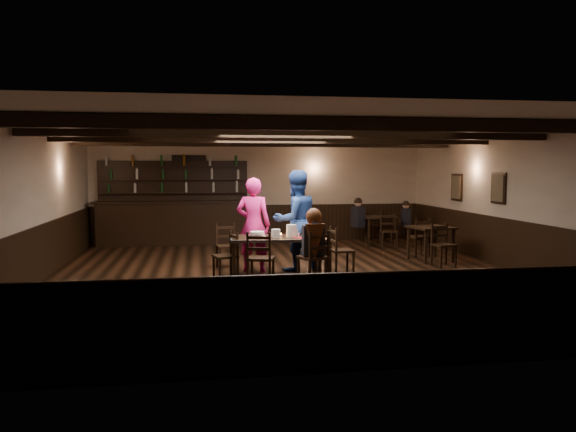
{
  "coord_description": "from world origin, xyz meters",
  "views": [
    {
      "loc": [
        -1.64,
        -10.26,
        2.03
      ],
      "look_at": [
        0.02,
        0.2,
        1.11
      ],
      "focal_mm": 35.0,
      "sensor_mm": 36.0,
      "label": 1
    }
  ],
  "objects": [
    {
      "name": "salt_shaker",
      "position": [
        0.14,
        -0.26,
        0.8
      ],
      "size": [
        0.04,
        0.04,
        0.09
      ],
      "primitive_type": "cylinder",
      "color": "silver",
      "rests_on": "dining_table"
    },
    {
      "name": "back_table_a",
      "position": [
        3.31,
        1.18,
        0.65
      ],
      "size": [
        0.95,
        0.95,
        0.75
      ],
      "color": "black",
      "rests_on": "ground"
    },
    {
      "name": "bar_counter",
      "position": [
        -2.3,
        4.72,
        0.73
      ],
      "size": [
        4.09,
        0.7,
        2.2
      ],
      "color": "black",
      "rests_on": "ground"
    },
    {
      "name": "bg_patron_left",
      "position": [
        2.46,
        3.89,
        0.85
      ],
      "size": [
        0.3,
        0.41,
        0.77
      ],
      "color": "black",
      "rests_on": "ground"
    },
    {
      "name": "seated_person",
      "position": [
        0.29,
        -0.88,
        0.87
      ],
      "size": [
        0.37,
        0.55,
        0.9
      ],
      "color": "black",
      "rests_on": "ground"
    },
    {
      "name": "pepper_shaker",
      "position": [
        0.15,
        -0.21,
        0.79
      ],
      "size": [
        0.03,
        0.03,
        0.08
      ],
      "primitive_type": "cylinder",
      "color": "#A5A8AD",
      "rests_on": "dining_table"
    },
    {
      "name": "man_blue",
      "position": [
        0.22,
        0.51,
        0.98
      ],
      "size": [
        1.15,
        1.02,
        1.97
      ],
      "primitive_type": "imported",
      "rotation": [
        0.0,
        0.0,
        3.49
      ],
      "color": "navy",
      "rests_on": "ground"
    },
    {
      "name": "plate_stack_b",
      "position": [
        0.03,
        -0.12,
        0.87
      ],
      "size": [
        0.19,
        0.19,
        0.23
      ],
      "primitive_type": "cylinder",
      "color": "white",
      "rests_on": "dining_table"
    },
    {
      "name": "ground",
      "position": [
        0.0,
        0.0,
        0.0
      ],
      "size": [
        10.0,
        10.0,
        0.0
      ],
      "primitive_type": "plane",
      "color": "black",
      "rests_on": "ground"
    },
    {
      "name": "tea_light",
      "position": [
        -0.15,
        -0.04,
        0.78
      ],
      "size": [
        0.06,
        0.06,
        0.06
      ],
      "color": "#A5A8AD",
      "rests_on": "dining_table"
    },
    {
      "name": "chair_near_right",
      "position": [
        0.32,
        -0.94,
        0.56
      ],
      "size": [
        0.58,
        0.56,
        0.95
      ],
      "color": "black",
      "rests_on": "ground"
    },
    {
      "name": "drink_glass",
      "position": [
        0.13,
        -0.02,
        0.82
      ],
      "size": [
        0.08,
        0.08,
        0.13
      ],
      "primitive_type": "cylinder",
      "color": "silver",
      "rests_on": "dining_table"
    },
    {
      "name": "chair_near_left",
      "position": [
        -0.64,
        -0.88,
        0.55
      ],
      "size": [
        0.54,
        0.53,
        0.95
      ],
      "color": "black",
      "rests_on": "ground"
    },
    {
      "name": "chair_end_right",
      "position": [
        0.95,
        0.01,
        0.53
      ],
      "size": [
        0.43,
        0.45,
        0.9
      ],
      "color": "black",
      "rests_on": "ground"
    },
    {
      "name": "woman_pink",
      "position": [
        -0.61,
        0.55,
        0.92
      ],
      "size": [
        0.77,
        0.61,
        1.83
      ],
      "primitive_type": "imported",
      "rotation": [
        0.0,
        0.0,
        2.85
      ],
      "color": "#FF3297",
      "rests_on": "ground"
    },
    {
      "name": "menu_blue",
      "position": [
        0.39,
        -0.07,
        0.75
      ],
      "size": [
        0.34,
        0.25,
        0.0
      ],
      "primitive_type": "cube",
      "rotation": [
        0.0,
        0.0,
        -0.07
      ],
      "color": "#0D0E42",
      "rests_on": "dining_table"
    },
    {
      "name": "bg_patron_right",
      "position": [
        3.76,
        3.86,
        0.8
      ],
      "size": [
        0.25,
        0.36,
        0.68
      ],
      "color": "black",
      "rests_on": "ground"
    },
    {
      "name": "menu_red",
      "position": [
        0.24,
        -0.26,
        0.75
      ],
      "size": [
        0.41,
        0.36,
        0.0
      ],
      "primitive_type": "cube",
      "rotation": [
        0.0,
        0.0,
        0.43
      ],
      "color": "maroon",
      "rests_on": "dining_table"
    },
    {
      "name": "cake",
      "position": [
        -0.6,
        -0.05,
        0.8
      ],
      "size": [
        0.33,
        0.33,
        0.1
      ],
      "color": "white",
      "rests_on": "dining_table"
    },
    {
      "name": "back_table_b",
      "position": [
        3.02,
        3.74,
        0.65
      ],
      "size": [
        0.95,
        0.95,
        0.75
      ],
      "color": "black",
      "rests_on": "ground"
    },
    {
      "name": "plate_stack_a",
      "position": [
        -0.27,
        -0.19,
        0.83
      ],
      "size": [
        0.16,
        0.16,
        0.15
      ],
      "primitive_type": "cylinder",
      "color": "white",
      "rests_on": "dining_table"
    },
    {
      "name": "dining_table",
      "position": [
        -0.2,
        -0.11,
        0.68
      ],
      "size": [
        1.82,
        0.99,
        0.75
      ],
      "color": "black",
      "rests_on": "ground"
    },
    {
      "name": "room_shell",
      "position": [
        0.01,
        0.04,
        1.75
      ],
      "size": [
        9.02,
        10.02,
        2.71
      ],
      "color": "beige",
      "rests_on": "ground"
    },
    {
      "name": "chair_far_pushed",
      "position": [
        -1.11,
        1.04,
        0.52
      ],
      "size": [
        0.48,
        0.46,
        0.89
      ],
      "color": "black",
      "rests_on": "ground"
    },
    {
      "name": "chair_end_left",
      "position": [
        -1.12,
        -0.23,
        0.51
      ],
      "size": [
        0.49,
        0.5,
        0.88
      ],
      "color": "black",
      "rests_on": "ground"
    }
  ]
}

